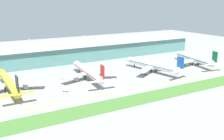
% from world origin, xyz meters
% --- Properties ---
extents(ground_plane, '(600.00, 600.00, 0.00)m').
position_xyz_m(ground_plane, '(0.00, 0.00, 0.00)').
color(ground_plane, gray).
extents(terminal_building, '(288.00, 34.00, 27.61)m').
position_xyz_m(terminal_building, '(-0.00, 113.35, 9.50)').
color(terminal_building, slate).
rests_on(terminal_building, ground).
extents(airliner_nearest, '(48.80, 70.52, 18.90)m').
position_xyz_m(airliner_nearest, '(-86.79, 44.08, 6.46)').
color(airliner_nearest, yellow).
rests_on(airliner_nearest, ground).
extents(airliner_near_middle, '(48.59, 70.78, 18.90)m').
position_xyz_m(airliner_near_middle, '(-25.41, 42.57, 6.46)').
color(airliner_near_middle, white).
rests_on(airliner_near_middle, ground).
extents(airliner_far_middle, '(48.10, 68.55, 18.90)m').
position_xyz_m(airliner_far_middle, '(35.08, 34.22, 6.45)').
color(airliner_far_middle, white).
rests_on(airliner_far_middle, ground).
extents(airliner_farthest, '(48.05, 65.13, 18.90)m').
position_xyz_m(airliner_farthest, '(89.29, 35.00, 6.45)').
color(airliner_farthest, silver).
rests_on(airliner_farthest, ground).
extents(taxiway_stripe_west, '(28.00, 0.70, 0.04)m').
position_xyz_m(taxiway_stripe_west, '(-71.00, 3.38, 0.02)').
color(taxiway_stripe_west, yellow).
rests_on(taxiway_stripe_west, ground).
extents(taxiway_stripe_mid_west, '(28.00, 0.70, 0.04)m').
position_xyz_m(taxiway_stripe_mid_west, '(-37.00, 3.38, 0.02)').
color(taxiway_stripe_mid_west, yellow).
rests_on(taxiway_stripe_mid_west, ground).
extents(taxiway_stripe_centre, '(28.00, 0.70, 0.04)m').
position_xyz_m(taxiway_stripe_centre, '(-3.00, 3.38, 0.02)').
color(taxiway_stripe_centre, yellow).
rests_on(taxiway_stripe_centre, ground).
extents(taxiway_stripe_mid_east, '(28.00, 0.70, 0.04)m').
position_xyz_m(taxiway_stripe_mid_east, '(31.00, 3.38, 0.02)').
color(taxiway_stripe_mid_east, yellow).
rests_on(taxiway_stripe_mid_east, ground).
extents(taxiway_stripe_east, '(28.00, 0.70, 0.04)m').
position_xyz_m(taxiway_stripe_east, '(65.00, 3.38, 0.02)').
color(taxiway_stripe_east, yellow).
rests_on(taxiway_stripe_east, ground).
extents(grass_verge, '(300.00, 18.00, 0.10)m').
position_xyz_m(grass_verge, '(0.00, -15.43, 0.05)').
color(grass_verge, '#477A33').
rests_on(grass_verge, ground).
extents(baggage_cart, '(3.65, 3.95, 2.48)m').
position_xyz_m(baggage_cart, '(-52.16, 22.86, 1.26)').
color(baggage_cart, silver).
rests_on(baggage_cart, ground).
extents(safety_cone_left_wingtip, '(0.56, 0.56, 0.70)m').
position_xyz_m(safety_cone_left_wingtip, '(68.02, 9.42, 0.35)').
color(safety_cone_left_wingtip, orange).
rests_on(safety_cone_left_wingtip, ground).
extents(safety_cone_nose_front, '(0.56, 0.56, 0.70)m').
position_xyz_m(safety_cone_nose_front, '(103.01, 16.45, 0.35)').
color(safety_cone_nose_front, orange).
rests_on(safety_cone_nose_front, ground).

